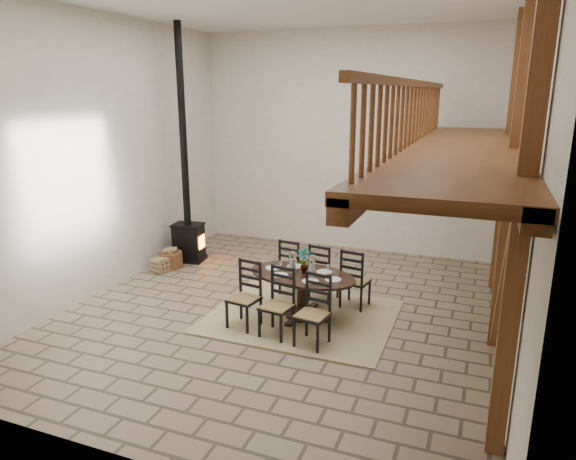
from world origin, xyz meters
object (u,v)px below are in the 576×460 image
at_px(log_basket, 171,259).
at_px(log_stack, 160,265).
at_px(dining_table, 302,294).
at_px(wood_stove, 187,211).

xyz_separation_m(log_basket, log_stack, (-0.03, -0.34, -0.03)).
relative_size(dining_table, wood_stove, 0.46).
xyz_separation_m(wood_stove, log_basket, (-0.14, -0.53, -0.94)).
xyz_separation_m(wood_stove, log_stack, (-0.17, -0.87, -0.97)).
relative_size(wood_stove, log_basket, 9.79).
bearing_deg(wood_stove, log_stack, -108.98).
height_order(wood_stove, log_basket, wood_stove).
relative_size(dining_table, log_basket, 4.46).
distance_m(dining_table, log_basket, 3.72).
bearing_deg(dining_table, log_stack, 172.92).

